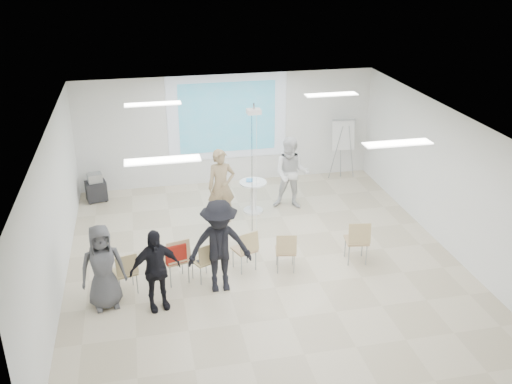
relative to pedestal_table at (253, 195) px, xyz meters
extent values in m
cube|color=beige|center=(-0.27, -2.42, -0.51)|extent=(8.00, 9.00, 0.10)
cube|color=white|center=(-0.27, -2.42, 2.59)|extent=(8.00, 9.00, 0.10)
cube|color=silver|center=(-0.27, 2.13, 1.04)|extent=(8.00, 0.10, 3.00)
cube|color=silver|center=(-4.32, -2.42, 1.04)|extent=(0.10, 9.00, 3.00)
cube|color=silver|center=(3.78, -2.42, 1.04)|extent=(0.10, 9.00, 3.00)
cube|color=silver|center=(-0.27, 2.06, 1.39)|extent=(3.20, 0.01, 2.30)
cube|color=teal|center=(-0.27, 2.05, 1.39)|extent=(2.60, 0.01, 1.90)
cylinder|color=white|center=(0.00, 0.00, -0.43)|extent=(0.58, 0.58, 0.06)
cylinder|color=white|center=(0.00, 0.00, -0.07)|extent=(0.16, 0.16, 0.72)
cylinder|color=white|center=(0.00, 0.00, 0.32)|extent=(0.80, 0.80, 0.04)
cube|color=white|center=(0.05, -0.05, 0.35)|extent=(0.22, 0.16, 0.01)
cube|color=#438CCB|center=(-0.07, 0.08, 0.36)|extent=(0.20, 0.25, 0.02)
imported|color=#98805D|center=(-0.83, -0.36, 0.56)|extent=(0.78, 0.56, 2.04)
imported|color=white|center=(0.98, 0.06, 0.55)|extent=(1.18, 1.06, 2.02)
cube|color=silver|center=(-0.65, -0.11, 0.89)|extent=(0.05, 0.12, 0.04)
cube|color=white|center=(0.80, 0.31, 0.91)|extent=(0.08, 0.12, 0.04)
cube|color=tan|center=(-3.08, -2.96, -0.02)|extent=(0.50, 0.50, 0.04)
cube|color=tan|center=(-3.03, -3.15, 0.22)|extent=(0.41, 0.19, 0.39)
cylinder|color=#94969C|center=(-3.19, -3.16, -0.24)|extent=(0.03, 0.03, 0.43)
cylinder|color=gray|center=(-2.87, -3.08, -0.24)|extent=(0.03, 0.03, 0.43)
cylinder|color=#909398|center=(-3.28, -2.84, -0.24)|extent=(0.03, 0.03, 0.43)
cylinder|color=#979A9F|center=(-2.96, -2.76, -0.24)|extent=(0.03, 0.03, 0.43)
cube|color=tan|center=(-2.11, -2.78, 0.03)|extent=(0.56, 0.56, 0.04)
cube|color=tan|center=(-2.05, -2.99, 0.30)|extent=(0.47, 0.21, 0.44)
cylinder|color=gray|center=(-2.24, -3.00, -0.22)|extent=(0.03, 0.03, 0.48)
cylinder|color=gray|center=(-1.88, -2.91, -0.22)|extent=(0.03, 0.03, 0.48)
cylinder|color=gray|center=(-2.34, -2.64, -0.22)|extent=(0.03, 0.03, 0.48)
cylinder|color=gray|center=(-1.98, -2.55, -0.22)|extent=(0.03, 0.03, 0.48)
cube|color=tan|center=(-1.58, -2.82, -0.04)|extent=(0.51, 0.51, 0.04)
cube|color=tan|center=(-1.51, -2.99, 0.19)|extent=(0.38, 0.23, 0.37)
cylinder|color=gray|center=(-1.66, -3.03, -0.25)|extent=(0.03, 0.03, 0.40)
cylinder|color=gray|center=(-1.38, -2.90, -0.25)|extent=(0.03, 0.03, 0.40)
cylinder|color=gray|center=(-1.79, -2.75, -0.25)|extent=(0.03, 0.03, 0.40)
cylinder|color=#95979D|center=(-1.51, -2.62, -0.25)|extent=(0.03, 0.03, 0.40)
cube|color=tan|center=(-0.72, -2.60, -0.01)|extent=(0.53, 0.53, 0.04)
cube|color=tan|center=(-0.65, -2.79, 0.24)|extent=(0.42, 0.22, 0.40)
cylinder|color=#919499|center=(-0.82, -2.82, -0.24)|extent=(0.03, 0.03, 0.44)
cylinder|color=gray|center=(-0.50, -2.70, -0.24)|extent=(0.03, 0.03, 0.44)
cylinder|color=#96989E|center=(-0.93, -2.50, -0.24)|extent=(0.03, 0.03, 0.44)
cylinder|color=gray|center=(-0.62, -2.39, -0.24)|extent=(0.03, 0.03, 0.44)
cube|color=tan|center=(0.09, -2.80, -0.03)|extent=(0.47, 0.47, 0.04)
cube|color=tan|center=(0.06, -2.99, 0.21)|extent=(0.41, 0.16, 0.38)
cylinder|color=gray|center=(-0.10, -2.93, -0.25)|extent=(0.02, 0.02, 0.42)
cylinder|color=#92959A|center=(0.22, -2.99, -0.25)|extent=(0.02, 0.02, 0.42)
cylinder|color=gray|center=(-0.04, -2.61, -0.25)|extent=(0.02, 0.02, 0.42)
cylinder|color=#94989D|center=(0.28, -2.67, -0.25)|extent=(0.02, 0.02, 0.42)
cube|color=tan|center=(1.61, -2.78, 0.03)|extent=(0.51, 0.51, 0.04)
cube|color=tan|center=(1.58, -2.99, 0.29)|extent=(0.46, 0.16, 0.43)
cylinder|color=gray|center=(1.40, -2.94, -0.22)|extent=(0.03, 0.03, 0.47)
cylinder|color=gray|center=(1.76, -2.99, -0.22)|extent=(0.03, 0.03, 0.47)
cylinder|color=gray|center=(1.46, -2.57, -0.22)|extent=(0.03, 0.03, 0.47)
cylinder|color=gray|center=(1.82, -2.63, -0.22)|extent=(0.03, 0.03, 0.47)
cube|color=#AB2015|center=(-2.11, -3.00, 0.26)|extent=(0.41, 0.19, 0.38)
imported|color=black|center=(-1.58, -2.80, -0.01)|extent=(0.37, 0.33, 0.02)
imported|color=black|center=(-2.52, -3.61, 0.45)|extent=(1.17, 0.85, 1.81)
imported|color=black|center=(-1.31, -3.24, 0.60)|extent=(1.37, 0.76, 2.11)
imported|color=#535358|center=(-3.44, -3.35, 0.46)|extent=(0.98, 0.73, 1.82)
cylinder|color=gray|center=(2.67, 1.59, 0.34)|extent=(0.29, 0.21, 1.57)
cylinder|color=#95989D|center=(3.11, 1.56, 0.34)|extent=(0.31, 0.17, 1.57)
cylinder|color=gray|center=(2.91, 1.85, 0.34)|extent=(0.04, 0.35, 1.57)
cube|color=silver|center=(2.89, 1.68, 0.83)|extent=(0.63, 0.22, 0.88)
cube|color=#95989D|center=(2.90, 1.71, 1.23)|extent=(0.64, 0.10, 0.06)
cube|color=black|center=(-3.81, 1.47, -0.18)|extent=(0.58, 0.50, 0.50)
cube|color=#919499|center=(-3.81, 1.47, 0.18)|extent=(0.41, 0.37, 0.22)
cylinder|color=black|center=(-3.98, 1.28, -0.43)|extent=(0.07, 0.07, 0.06)
cylinder|color=black|center=(-3.59, 1.37, -0.43)|extent=(0.07, 0.07, 0.06)
cylinder|color=black|center=(-4.04, 1.57, -0.43)|extent=(0.07, 0.07, 0.06)
cylinder|color=black|center=(-3.65, 1.66, -0.43)|extent=(0.07, 0.07, 0.06)
cube|color=white|center=(-0.17, -0.92, 2.36)|extent=(0.30, 0.25, 0.10)
cylinder|color=gray|center=(-0.17, -0.92, 2.47)|extent=(0.04, 0.04, 0.14)
cylinder|color=black|center=(-0.23, -1.00, 0.93)|extent=(0.01, 0.01, 2.77)
cylinder|color=white|center=(-0.13, -1.02, 0.93)|extent=(0.01, 0.01, 2.77)
cube|color=white|center=(-2.27, -0.42, 2.51)|extent=(1.20, 0.30, 0.02)
cube|color=white|center=(1.73, -0.42, 2.51)|extent=(1.20, 0.30, 0.02)
cube|color=white|center=(-2.27, -3.92, 2.51)|extent=(1.20, 0.30, 0.02)
cube|color=white|center=(1.73, -3.92, 2.51)|extent=(1.20, 0.30, 0.02)
camera|label=1|loc=(-2.57, -12.50, 5.68)|focal=40.00mm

